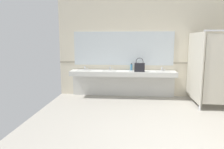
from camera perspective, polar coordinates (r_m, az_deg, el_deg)
ground_plane at (r=4.10m, az=18.28°, el=-17.10°), size 6.34×6.70×0.10m
wall_back at (r=6.76m, az=12.93°, el=6.92°), size 6.34×0.12×2.99m
wall_back_tile_band at (r=6.72m, az=12.87°, el=3.09°), size 6.34×0.01×0.06m
vanity_counter at (r=6.53m, az=2.89°, el=-0.86°), size 3.17×0.52×0.93m
mirror_panel at (r=6.63m, az=3.01°, el=6.98°), size 3.07×0.02×1.03m
handbag at (r=6.27m, az=7.38°, el=2.02°), size 0.30×0.13×0.41m
soap_dispenser at (r=6.56m, az=5.21°, el=1.95°), size 0.07×0.07×0.22m
paper_cup at (r=6.34m, az=8.42°, el=1.22°), size 0.07×0.07×0.10m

